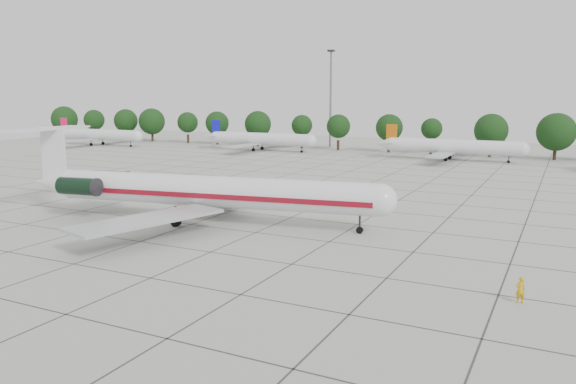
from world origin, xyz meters
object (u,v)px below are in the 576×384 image
Objects in this scene: ground_crew at (520,290)px; bg_airliner_a at (99,135)px; main_airliner at (192,190)px; bg_airliner_b at (260,139)px; bg_airliner_c at (452,147)px; floodlight_mast at (331,93)px.

bg_airliner_a is at bearing -65.26° from ground_crew.
main_airliner reaches higher than bg_airliner_a.
bg_airliner_a and bg_airliner_b have the same top height.
bg_airliner_a is (-80.50, 66.56, -0.63)m from main_airliner.
main_airliner is at bearing -100.89° from bg_airliner_c.
ground_crew is at bearing -33.82° from bg_airliner_a.
floodlight_mast is at bearing 56.36° from bg_airliner_b.
ground_crew is 137.97m from bg_airliner_a.
bg_airliner_a reaches higher than ground_crew.
bg_airliner_a is at bearing -171.88° from bg_airliner_b.
bg_airliner_c is (14.03, 72.94, -0.63)m from main_airliner.
bg_airliner_a is 94.74m from bg_airliner_c.
floodlight_mast is at bearing 153.23° from bg_airliner_c.
ground_crew is 115.97m from floodlight_mast.
floodlight_mast is at bearing -92.69° from ground_crew.
bg_airliner_a is (-114.61, 76.78, 1.99)m from ground_crew.
bg_airliner_c is at bearing 69.41° from main_airliner.
main_airliner is 1.50× the size of bg_airliner_a.
bg_airliner_c is 41.18m from floodlight_mast.
ground_crew is at bearing -51.27° from bg_airliner_b.
bg_airliner_b is 1.11× the size of floodlight_mast.
main_airliner is at bearing -65.84° from bg_airliner_b.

